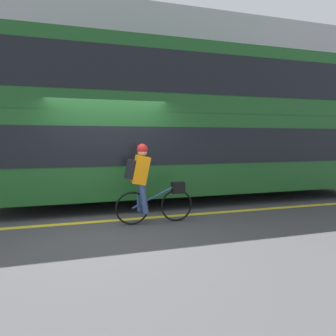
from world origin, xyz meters
The scene contains 7 objects.
ground_plane centered at (0.00, 0.00, 0.00)m, with size 80.00×80.00×0.00m, color #424244.
road_center_line centered at (0.00, 0.24, 0.00)m, with size 50.00×0.14×0.01m, color yellow.
sidewalk_curb centered at (0.00, 4.53, 0.06)m, with size 60.00×1.65×0.12m.
building_facade centered at (0.00, 5.50, 3.48)m, with size 60.00×0.30×6.96m.
bus centered at (2.28, 1.87, 2.17)m, with size 10.17×2.60×3.90m.
cyclist_on_bike centered at (0.67, -0.12, 0.86)m, with size 1.56×0.32×1.59m.
trash_bin centered at (-0.52, 4.44, 0.60)m, with size 0.59×0.59×0.94m.
Camera 1 is at (-0.19, -5.13, 1.67)m, focal length 28.00 mm.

